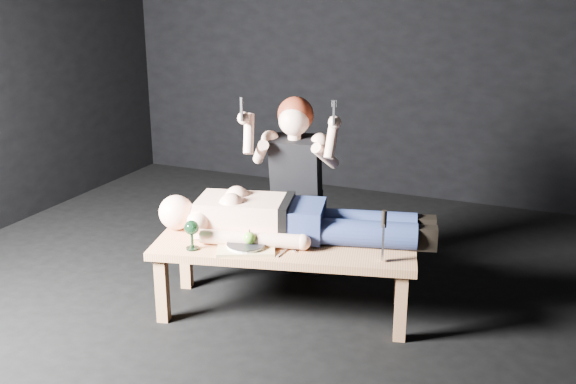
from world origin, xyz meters
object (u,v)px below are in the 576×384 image
object	(u,v)px
lying_man	(296,215)
carving_knife	(383,236)
table	(285,277)
kneeling_woman	(298,185)
serving_tray	(246,248)
goblet	(192,235)

from	to	relation	value
lying_man	carving_knife	world-z (taller)	carving_knife
table	lying_man	size ratio (longest dim) A/B	0.95
kneeling_woman	table	bearing A→B (deg)	-86.44
lying_man	serving_tray	distance (m)	0.38
kneeling_woman	carving_knife	distance (m)	0.93
serving_tray	goblet	bearing A→B (deg)	-158.58
lying_man	kneeling_woman	xyz separation A→B (m)	(-0.15, 0.41, 0.05)
table	carving_knife	distance (m)	0.71
goblet	carving_knife	xyz separation A→B (m)	(1.06, 0.26, 0.06)
kneeling_woman	serving_tray	world-z (taller)	kneeling_woman
goblet	carving_knife	distance (m)	1.09
goblet	carving_knife	size ratio (longest dim) A/B	0.59
carving_knife	goblet	bearing A→B (deg)	179.84
lying_man	serving_tray	world-z (taller)	lying_man
serving_tray	lying_man	bearing A→B (deg)	58.84
kneeling_woman	serving_tray	xyz separation A→B (m)	(-0.03, -0.71, -0.18)
table	goblet	xyz separation A→B (m)	(-0.45, -0.30, 0.31)
carving_knife	kneeling_woman	bearing A→B (deg)	128.38
kneeling_woman	goblet	xyz separation A→B (m)	(-0.32, -0.82, -0.10)
kneeling_woman	serving_tray	bearing A→B (deg)	-102.90
table	lying_man	distance (m)	0.38
lying_man	goblet	xyz separation A→B (m)	(-0.47, -0.42, -0.05)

